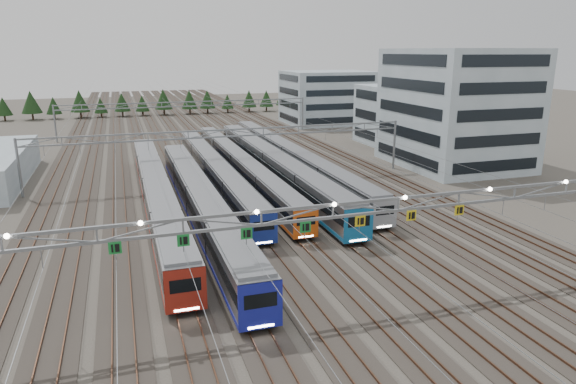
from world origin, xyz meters
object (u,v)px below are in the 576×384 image
object	(u,v)px
train_c	(214,170)
train_e	(273,164)
train_f	(290,157)
gantry_mid	(227,139)
gantry_near	(333,214)
depot_bldg_south	(456,108)
depot_bldg_mid	(401,115)
train_d	(240,165)
train_b	(200,201)
gantry_far	(187,108)
depot_bldg_north	(327,97)
train_a	(156,191)

from	to	relation	value
train_c	train_e	bearing A→B (deg)	2.15
train_f	gantry_mid	world-z (taller)	gantry_mid
train_e	gantry_mid	xyz separation A→B (m)	(-6.75, 0.86, 4.06)
train_f	gantry_near	size ratio (longest dim) A/B	1.14
depot_bldg_south	depot_bldg_mid	xyz separation A→B (m)	(1.83, 20.75, -3.63)
gantry_mid	train_f	bearing A→B (deg)	20.59
train_f	gantry_near	distance (m)	46.02
train_d	gantry_near	distance (m)	42.34
train_b	train_f	bearing A→B (deg)	49.77
gantry_near	depot_bldg_south	xyz separation A→B (m)	(38.91, 39.50, 2.59)
train_c	gantry_near	world-z (taller)	gantry_near
gantry_far	gantry_near	bearing A→B (deg)	-90.03
depot_bldg_north	train_b	bearing A→B (deg)	-122.11
train_f	train_c	bearing A→B (deg)	-158.12
train_b	train_e	xyz separation A→B (m)	(13.50, 16.20, 0.02)
depot_bldg_mid	depot_bldg_north	world-z (taller)	depot_bldg_north
train_e	depot_bldg_mid	distance (m)	40.08
gantry_mid	depot_bldg_mid	size ratio (longest dim) A/B	3.52
train_d	gantry_far	world-z (taller)	gantry_far
depot_bldg_north	gantry_near	bearing A→B (deg)	-112.10
train_f	depot_bldg_mid	xyz separation A→B (m)	(29.44, 15.91, 3.88)
train_d	depot_bldg_south	bearing A→B (deg)	-3.87
train_f	gantry_far	xyz separation A→B (m)	(-11.25, 40.77, 4.22)
train_c	train_d	bearing A→B (deg)	34.16
train_e	gantry_far	bearing A→B (deg)	98.37
train_e	train_a	bearing A→B (deg)	-150.23
train_f	depot_bldg_north	distance (m)	58.42
train_b	train_c	size ratio (longest dim) A/B	0.98
train_e	gantry_near	size ratio (longest dim) A/B	1.07
train_b	gantry_mid	xyz separation A→B (m)	(6.75, 17.05, 4.09)
gantry_mid	depot_bldg_south	world-z (taller)	depot_bldg_south
train_e	train_c	bearing A→B (deg)	-177.85
train_c	train_d	xyz separation A→B (m)	(4.50, 3.05, -0.07)
train_e	depot_bldg_mid	xyz separation A→B (m)	(33.94, 20.99, 3.72)
train_f	gantry_mid	distance (m)	12.74
train_d	depot_bldg_south	size ratio (longest dim) A/B	2.72
train_b	gantry_mid	size ratio (longest dim) A/B	0.95
train_b	depot_bldg_mid	xyz separation A→B (m)	(47.44, 37.19, 3.75)
gantry_near	depot_bldg_north	xyz separation A→B (m)	(38.84, 95.65, -0.20)
train_f	depot_bldg_north	world-z (taller)	depot_bldg_north
train_b	depot_bldg_mid	distance (m)	60.40
depot_bldg_south	train_a	bearing A→B (deg)	-168.13
train_b	train_d	bearing A→B (deg)	64.55
depot_bldg_mid	train_b	bearing A→B (deg)	-141.91
train_e	train_f	distance (m)	6.79
train_b	train_f	size ratio (longest dim) A/B	0.83
train_c	train_a	bearing A→B (deg)	-132.10
train_d	train_e	distance (m)	5.26
train_e	gantry_mid	bearing A→B (deg)	172.77
train_d	gantry_near	bearing A→B (deg)	-93.13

